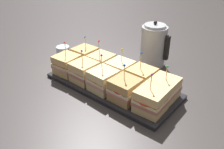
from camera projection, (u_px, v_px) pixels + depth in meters
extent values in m
plane|color=#383333|center=(112.00, 87.00, 1.16)|extent=(6.00, 6.00, 0.00)
cube|color=#232328|center=(112.00, 86.00, 1.16)|extent=(0.65, 0.28, 0.01)
cube|color=#232328|center=(112.00, 84.00, 1.16)|extent=(0.65, 0.28, 0.01)
cube|color=tan|center=(68.00, 70.00, 1.24)|extent=(0.12, 0.12, 0.04)
cube|color=tan|center=(67.00, 66.00, 1.23)|extent=(0.12, 0.12, 0.01)
cube|color=beige|center=(67.00, 64.00, 1.23)|extent=(0.12, 0.12, 0.01)
cylinder|color=red|center=(64.00, 64.00, 1.21)|extent=(0.08, 0.08, 0.00)
cube|color=#E0B771|center=(66.00, 59.00, 1.21)|extent=(0.12, 0.12, 0.04)
cylinder|color=tan|center=(65.00, 50.00, 1.19)|extent=(0.00, 0.01, 0.08)
sphere|color=red|center=(65.00, 43.00, 1.17)|extent=(0.01, 0.01, 0.01)
cube|color=#DBB77A|center=(85.00, 77.00, 1.18)|extent=(0.11, 0.11, 0.04)
cube|color=#B26B60|center=(84.00, 73.00, 1.16)|extent=(0.12, 0.12, 0.01)
cube|color=beige|center=(84.00, 71.00, 1.16)|extent=(0.12, 0.12, 0.01)
cylinder|color=red|center=(81.00, 71.00, 1.14)|extent=(0.06, 0.06, 0.00)
cube|color=#E8C281|center=(84.00, 66.00, 1.14)|extent=(0.11, 0.11, 0.04)
cylinder|color=tan|center=(82.00, 58.00, 1.12)|extent=(0.00, 0.01, 0.07)
sphere|color=blue|center=(82.00, 51.00, 1.10)|extent=(0.01, 0.01, 0.01)
cube|color=beige|center=(103.00, 86.00, 1.11)|extent=(0.12, 0.12, 0.04)
cube|color=tan|center=(103.00, 82.00, 1.09)|extent=(0.12, 0.12, 0.01)
cube|color=beige|center=(103.00, 79.00, 1.09)|extent=(0.12, 0.12, 0.01)
cylinder|color=red|center=(100.00, 80.00, 1.07)|extent=(0.07, 0.07, 0.00)
cube|color=beige|center=(103.00, 74.00, 1.07)|extent=(0.12, 0.12, 0.04)
cylinder|color=tan|center=(102.00, 63.00, 1.06)|extent=(0.00, 0.01, 0.08)
sphere|color=purple|center=(101.00, 55.00, 1.04)|extent=(0.01, 0.01, 0.01)
cube|color=tan|center=(125.00, 96.00, 1.04)|extent=(0.11, 0.11, 0.04)
cube|color=tan|center=(125.00, 91.00, 1.02)|extent=(0.12, 0.12, 0.01)
cube|color=beige|center=(125.00, 89.00, 1.02)|extent=(0.12, 0.12, 0.01)
cylinder|color=red|center=(122.00, 89.00, 1.00)|extent=(0.08, 0.08, 0.00)
cube|color=tan|center=(125.00, 83.00, 1.00)|extent=(0.11, 0.11, 0.04)
cylinder|color=tan|center=(124.00, 73.00, 0.99)|extent=(0.00, 0.00, 0.08)
sphere|color=blue|center=(124.00, 65.00, 0.97)|extent=(0.01, 0.01, 0.01)
cube|color=#DBB77A|center=(150.00, 107.00, 0.97)|extent=(0.12, 0.12, 0.04)
cube|color=#B26B60|center=(151.00, 102.00, 0.95)|extent=(0.12, 0.12, 0.01)
cube|color=beige|center=(151.00, 100.00, 0.95)|extent=(0.12, 0.12, 0.01)
cylinder|color=red|center=(149.00, 100.00, 0.93)|extent=(0.08, 0.08, 0.00)
cube|color=#E8C281|center=(152.00, 94.00, 0.94)|extent=(0.12, 0.12, 0.04)
cylinder|color=tan|center=(151.00, 83.00, 0.92)|extent=(0.00, 0.01, 0.08)
sphere|color=purple|center=(152.00, 75.00, 0.90)|extent=(0.01, 0.01, 0.01)
cube|color=tan|center=(85.00, 62.00, 1.33)|extent=(0.11, 0.11, 0.04)
cube|color=#B26B60|center=(85.00, 58.00, 1.32)|extent=(0.12, 0.12, 0.01)
cube|color=beige|center=(85.00, 56.00, 1.31)|extent=(0.12, 0.12, 0.01)
cylinder|color=red|center=(82.00, 56.00, 1.29)|extent=(0.08, 0.08, 0.00)
cube|color=tan|center=(85.00, 51.00, 1.30)|extent=(0.11, 0.11, 0.04)
cylinder|color=tan|center=(85.00, 43.00, 1.28)|extent=(0.00, 0.01, 0.07)
sphere|color=blue|center=(85.00, 37.00, 1.27)|extent=(0.01, 0.01, 0.01)
cube|color=#DBB77A|center=(102.00, 68.00, 1.26)|extent=(0.11, 0.11, 0.04)
cube|color=tan|center=(101.00, 64.00, 1.25)|extent=(0.12, 0.12, 0.01)
cube|color=beige|center=(101.00, 62.00, 1.24)|extent=(0.12, 0.12, 0.01)
cube|color=#E8C281|center=(101.00, 58.00, 1.23)|extent=(0.11, 0.11, 0.04)
cylinder|color=tan|center=(99.00, 49.00, 1.20)|extent=(0.00, 0.01, 0.09)
sphere|color=red|center=(99.00, 41.00, 1.18)|extent=(0.01, 0.01, 0.01)
cube|color=beige|center=(120.00, 76.00, 1.19)|extent=(0.11, 0.11, 0.04)
cube|color=tan|center=(120.00, 71.00, 1.18)|extent=(0.12, 0.12, 0.01)
cube|color=beige|center=(120.00, 69.00, 1.17)|extent=(0.12, 0.12, 0.01)
cube|color=beige|center=(121.00, 65.00, 1.16)|extent=(0.11, 0.11, 0.04)
cylinder|color=tan|center=(123.00, 56.00, 1.14)|extent=(0.00, 0.01, 0.07)
sphere|color=yellow|center=(123.00, 50.00, 1.13)|extent=(0.01, 0.01, 0.01)
cube|color=tan|center=(141.00, 84.00, 1.12)|extent=(0.12, 0.12, 0.04)
cube|color=#B26B60|center=(142.00, 80.00, 1.11)|extent=(0.12, 0.12, 0.01)
cube|color=beige|center=(142.00, 78.00, 1.10)|extent=(0.12, 0.12, 0.01)
cylinder|color=red|center=(139.00, 78.00, 1.08)|extent=(0.07, 0.07, 0.00)
cube|color=#E0B771|center=(142.00, 73.00, 1.09)|extent=(0.12, 0.12, 0.04)
cylinder|color=tan|center=(141.00, 62.00, 1.07)|extent=(0.00, 0.01, 0.09)
sphere|color=blue|center=(141.00, 53.00, 1.05)|extent=(0.01, 0.01, 0.01)
cube|color=#DBB77A|center=(163.00, 94.00, 1.05)|extent=(0.11, 0.11, 0.04)
cube|color=#B26B60|center=(164.00, 89.00, 1.04)|extent=(0.12, 0.12, 0.01)
cube|color=beige|center=(164.00, 87.00, 1.03)|extent=(0.12, 0.12, 0.01)
cube|color=#E8C281|center=(165.00, 82.00, 1.02)|extent=(0.11, 0.11, 0.04)
cylinder|color=tan|center=(166.00, 74.00, 0.99)|extent=(0.00, 0.01, 0.07)
sphere|color=green|center=(167.00, 67.00, 0.98)|extent=(0.01, 0.01, 0.01)
cylinder|color=#B7BABF|center=(153.00, 46.00, 1.32)|extent=(0.14, 0.14, 0.22)
cylinder|color=#B7BABF|center=(155.00, 26.00, 1.27)|extent=(0.12, 0.12, 0.01)
sphere|color=black|center=(155.00, 23.00, 1.26)|extent=(0.02, 0.02, 0.02)
cube|color=black|center=(167.00, 48.00, 1.27)|extent=(0.02, 0.02, 0.13)
cylinder|color=silver|center=(63.00, 54.00, 1.40)|extent=(0.08, 0.08, 0.09)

